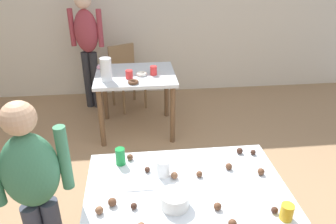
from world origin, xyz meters
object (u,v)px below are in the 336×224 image
(dining_table_far, at_px, (136,83))
(person_girl_near, at_px, (35,189))
(chair_far_table, at_px, (126,73))
(mixing_bowl, at_px, (175,200))
(dining_table_near, at_px, (186,196))
(soda_can, at_px, (120,156))
(pitcher_far, at_px, (106,70))
(person_adult_far, at_px, (87,41))

(dining_table_far, distance_m, person_girl_near, 2.16)
(chair_far_table, xyz_separation_m, mixing_bowl, (0.31, -2.96, 0.30))
(dining_table_far, bearing_deg, chair_far_table, 99.92)
(dining_table_near, distance_m, mixing_bowl, 0.25)
(chair_far_table, bearing_deg, dining_table_near, -81.68)
(person_girl_near, height_order, soda_can, person_girl_near)
(dining_table_near, xyz_separation_m, chair_far_table, (-0.41, 2.78, -0.16))
(dining_table_far, bearing_deg, pitcher_far, -149.39)
(dining_table_far, distance_m, pitcher_far, 0.44)
(mixing_bowl, bearing_deg, chair_far_table, 96.02)
(person_girl_near, bearing_deg, dining_table_near, 1.20)
(soda_can, bearing_deg, chair_far_table, 89.91)
(dining_table_far, bearing_deg, mixing_bowl, -85.31)
(soda_can, bearing_deg, dining_table_far, 85.66)
(dining_table_far, distance_m, person_adult_far, 1.02)
(dining_table_far, height_order, person_adult_far, person_adult_far)
(chair_far_table, distance_m, person_girl_near, 2.86)
(mixing_bowl, bearing_deg, person_girl_near, 168.76)
(chair_far_table, bearing_deg, soda_can, -90.09)
(dining_table_near, relative_size, person_girl_near, 0.90)
(dining_table_near, xyz_separation_m, pitcher_far, (-0.59, 1.85, 0.23))
(soda_can, relative_size, pitcher_far, 0.47)
(pitcher_far, bearing_deg, soda_can, -83.47)
(dining_table_near, distance_m, dining_table_far, 2.05)
(dining_table_far, bearing_deg, person_adult_far, 129.04)
(dining_table_far, bearing_deg, person_girl_near, -106.97)
(dining_table_near, height_order, chair_far_table, chair_far_table)
(chair_far_table, bearing_deg, person_adult_far, 179.20)
(mixing_bowl, height_order, pitcher_far, pitcher_far)
(chair_far_table, bearing_deg, pitcher_far, -101.25)
(chair_far_table, distance_m, mixing_bowl, 2.99)
(chair_far_table, xyz_separation_m, person_adult_far, (-0.48, 0.01, 0.46))
(chair_far_table, relative_size, person_adult_far, 0.55)
(person_girl_near, bearing_deg, person_adult_far, 89.64)
(chair_far_table, bearing_deg, dining_table_far, -80.08)
(person_adult_far, bearing_deg, dining_table_far, -50.96)
(dining_table_far, relative_size, person_adult_far, 0.58)
(dining_table_far, distance_m, chair_far_table, 0.77)
(dining_table_far, height_order, mixing_bowl, mixing_bowl)
(person_girl_near, xyz_separation_m, person_adult_far, (0.02, 2.81, 0.14))
(dining_table_near, height_order, person_girl_near, person_girl_near)
(dining_table_far, xyz_separation_m, person_girl_near, (-0.63, -2.05, 0.18))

